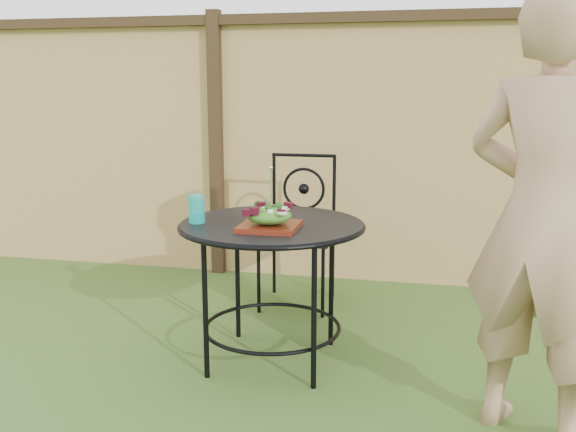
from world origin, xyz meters
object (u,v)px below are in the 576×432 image
(patio_chair, at_px, (299,226))
(salad_plate, at_px, (269,226))
(patio_table, at_px, (272,250))
(diner, at_px, (546,219))

(patio_chair, xyz_separation_m, salad_plate, (0.07, -1.05, 0.23))
(patio_table, bearing_deg, salad_plate, -80.59)
(patio_chair, bearing_deg, salad_plate, -86.09)
(patio_chair, distance_m, diner, 1.88)
(patio_table, relative_size, patio_chair, 0.97)
(patio_table, bearing_deg, patio_chair, 93.06)
(patio_chair, relative_size, diner, 0.53)
(patio_table, distance_m, salad_plate, 0.21)
(diner, height_order, salad_plate, diner)
(patio_table, relative_size, salad_plate, 3.42)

